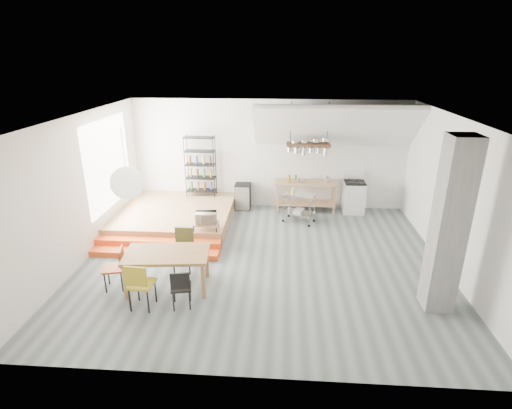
# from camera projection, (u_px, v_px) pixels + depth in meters

# --- Properties ---
(floor) EXTENTS (8.00, 8.00, 0.00)m
(floor) POSITION_uv_depth(u_px,v_px,m) (262.00, 260.00, 9.05)
(floor) COLOR #556063
(floor) RESTS_ON ground
(wall_back) EXTENTS (8.00, 0.04, 3.20)m
(wall_back) POSITION_uv_depth(u_px,v_px,m) (269.00, 155.00, 11.75)
(wall_back) COLOR silver
(wall_back) RESTS_ON ground
(wall_left) EXTENTS (0.04, 7.00, 3.20)m
(wall_left) POSITION_uv_depth(u_px,v_px,m) (81.00, 190.00, 8.75)
(wall_left) COLOR silver
(wall_left) RESTS_ON ground
(wall_right) EXTENTS (0.04, 7.00, 3.20)m
(wall_right) POSITION_uv_depth(u_px,v_px,m) (456.00, 198.00, 8.22)
(wall_right) COLOR silver
(wall_right) RESTS_ON ground
(ceiling) EXTENTS (8.00, 7.00, 0.02)m
(ceiling) POSITION_uv_depth(u_px,v_px,m) (263.00, 118.00, 7.91)
(ceiling) COLOR white
(ceiling) RESTS_ON wall_back
(slope_ceiling) EXTENTS (4.40, 1.44, 1.32)m
(slope_ceiling) POSITION_uv_depth(u_px,v_px,m) (335.00, 127.00, 10.73)
(slope_ceiling) COLOR white
(slope_ceiling) RESTS_ON wall_back
(window_pane) EXTENTS (0.02, 2.50, 2.20)m
(window_pane) POSITION_uv_depth(u_px,v_px,m) (109.00, 163.00, 10.07)
(window_pane) COLOR white
(window_pane) RESTS_ON wall_left
(platform) EXTENTS (3.00, 3.00, 0.40)m
(platform) POSITION_uv_depth(u_px,v_px,m) (176.00, 216.00, 11.01)
(platform) COLOR #95744A
(platform) RESTS_ON ground
(step_lower) EXTENTS (3.00, 0.35, 0.13)m
(step_lower) POSITION_uv_depth(u_px,v_px,m) (155.00, 253.00, 9.24)
(step_lower) COLOR #EB521B
(step_lower) RESTS_ON ground
(step_upper) EXTENTS (3.00, 0.35, 0.27)m
(step_upper) POSITION_uv_depth(u_px,v_px,m) (159.00, 244.00, 9.54)
(step_upper) COLOR #EB521B
(step_upper) RESTS_ON ground
(concrete_column) EXTENTS (0.50, 0.50, 3.20)m
(concrete_column) POSITION_uv_depth(u_px,v_px,m) (449.00, 227.00, 6.87)
(concrete_column) COLOR slate
(concrete_column) RESTS_ON ground
(kitchen_counter) EXTENTS (1.80, 0.60, 0.91)m
(kitchen_counter) POSITION_uv_depth(u_px,v_px,m) (306.00, 191.00, 11.69)
(kitchen_counter) COLOR #95744A
(kitchen_counter) RESTS_ON ground
(stove) EXTENTS (0.60, 0.60, 1.18)m
(stove) POSITION_uv_depth(u_px,v_px,m) (354.00, 196.00, 11.66)
(stove) COLOR white
(stove) RESTS_ON ground
(pot_rack) EXTENTS (1.20, 0.50, 1.43)m
(pot_rack) POSITION_uv_depth(u_px,v_px,m) (309.00, 147.00, 11.00)
(pot_rack) COLOR #442B1B
(pot_rack) RESTS_ON ceiling
(wire_shelving) EXTENTS (0.88, 0.38, 1.80)m
(wire_shelving) POSITION_uv_depth(u_px,v_px,m) (200.00, 165.00, 11.69)
(wire_shelving) COLOR black
(wire_shelving) RESTS_ON platform
(microwave_shelf) EXTENTS (0.60, 0.40, 0.16)m
(microwave_shelf) POSITION_uv_depth(u_px,v_px,m) (206.00, 223.00, 9.65)
(microwave_shelf) COLOR #95744A
(microwave_shelf) RESTS_ON platform
(paper_lantern) EXTENTS (0.60, 0.60, 0.60)m
(paper_lantern) POSITION_uv_depth(u_px,v_px,m) (127.00, 183.00, 7.23)
(paper_lantern) COLOR white
(paper_lantern) RESTS_ON ceiling
(dining_table) EXTENTS (1.70, 1.07, 0.77)m
(dining_table) POSITION_uv_depth(u_px,v_px,m) (167.00, 256.00, 7.78)
(dining_table) COLOR #925F35
(dining_table) RESTS_ON ground
(chair_mustard) EXTENTS (0.47, 0.47, 0.95)m
(chair_mustard) POSITION_uv_depth(u_px,v_px,m) (139.00, 282.00, 7.13)
(chair_mustard) COLOR #A9971D
(chair_mustard) RESTS_ON ground
(chair_black) EXTENTS (0.43, 0.43, 0.79)m
(chair_black) POSITION_uv_depth(u_px,v_px,m) (181.00, 286.00, 7.19)
(chair_black) COLOR black
(chair_black) RESTS_ON ground
(chair_olive) EXTENTS (0.43, 0.43, 0.93)m
(chair_olive) POSITION_uv_depth(u_px,v_px,m) (184.00, 246.00, 8.52)
(chair_olive) COLOR brown
(chair_olive) RESTS_ON ground
(chair_red) EXTENTS (0.47, 0.47, 0.86)m
(chair_red) POSITION_uv_depth(u_px,v_px,m) (117.00, 265.00, 7.83)
(chair_red) COLOR #B44519
(chair_red) RESTS_ON ground
(rolling_cart) EXTENTS (0.93, 0.74, 0.82)m
(rolling_cart) POSITION_uv_depth(u_px,v_px,m) (299.00, 204.00, 10.94)
(rolling_cart) COLOR silver
(rolling_cart) RESTS_ON ground
(mini_fridge) EXTENTS (0.45, 0.45, 0.77)m
(mini_fridge) POSITION_uv_depth(u_px,v_px,m) (243.00, 196.00, 11.95)
(mini_fridge) COLOR black
(mini_fridge) RESTS_ON ground
(microwave) EXTENTS (0.52, 0.38, 0.27)m
(microwave) POSITION_uv_depth(u_px,v_px,m) (206.00, 218.00, 9.59)
(microwave) COLOR beige
(microwave) RESTS_ON microwave_shelf
(bowl) EXTENTS (0.30, 0.30, 0.06)m
(bowl) POSITION_uv_depth(u_px,v_px,m) (300.00, 181.00, 11.55)
(bowl) COLOR silver
(bowl) RESTS_ON kitchen_counter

